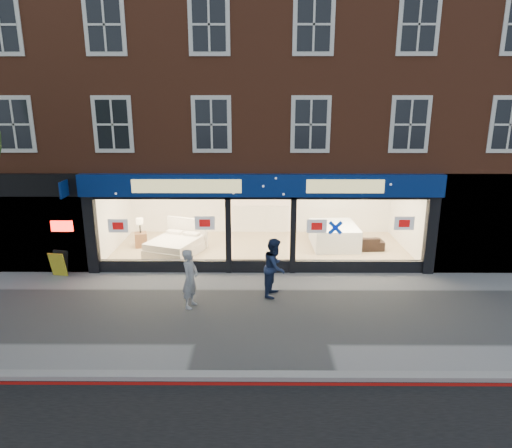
{
  "coord_description": "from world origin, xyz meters",
  "views": [
    {
      "loc": [
        -0.07,
        -11.1,
        5.6
      ],
      "look_at": [
        -0.15,
        2.5,
        1.81
      ],
      "focal_mm": 32.0,
      "sensor_mm": 36.0,
      "label": 1
    }
  ],
  "objects_px": {
    "display_bed": "(176,245)",
    "a_board": "(59,264)",
    "mattress_stack": "(334,235)",
    "sofa": "(359,243)",
    "pedestrian_grey": "(190,278)",
    "pedestrian_blue": "(275,267)"
  },
  "relations": [
    {
      "from": "sofa",
      "to": "pedestrian_grey",
      "type": "height_order",
      "value": "pedestrian_grey"
    },
    {
      "from": "mattress_stack",
      "to": "sofa",
      "type": "relative_size",
      "value": 1.23
    },
    {
      "from": "mattress_stack",
      "to": "sofa",
      "type": "distance_m",
      "value": 1.01
    },
    {
      "from": "a_board",
      "to": "pedestrian_blue",
      "type": "bearing_deg",
      "value": -1.2
    },
    {
      "from": "display_bed",
      "to": "sofa",
      "type": "distance_m",
      "value": 6.79
    },
    {
      "from": "sofa",
      "to": "pedestrian_blue",
      "type": "relative_size",
      "value": 1.01
    },
    {
      "from": "a_board",
      "to": "pedestrian_blue",
      "type": "relative_size",
      "value": 0.48
    },
    {
      "from": "sofa",
      "to": "pedestrian_blue",
      "type": "bearing_deg",
      "value": 45.84
    },
    {
      "from": "sofa",
      "to": "pedestrian_blue",
      "type": "distance_m",
      "value": 5.1
    },
    {
      "from": "display_bed",
      "to": "a_board",
      "type": "height_order",
      "value": "display_bed"
    },
    {
      "from": "mattress_stack",
      "to": "sofa",
      "type": "xyz_separation_m",
      "value": [
        0.89,
        -0.44,
        -0.16
      ]
    },
    {
      "from": "a_board",
      "to": "pedestrian_grey",
      "type": "bearing_deg",
      "value": -15.4
    },
    {
      "from": "mattress_stack",
      "to": "a_board",
      "type": "relative_size",
      "value": 2.6
    },
    {
      "from": "pedestrian_blue",
      "to": "pedestrian_grey",
      "type": "bearing_deg",
      "value": 124.89
    },
    {
      "from": "display_bed",
      "to": "pedestrian_grey",
      "type": "distance_m",
      "value": 4.37
    },
    {
      "from": "mattress_stack",
      "to": "pedestrian_grey",
      "type": "height_order",
      "value": "pedestrian_grey"
    },
    {
      "from": "sofa",
      "to": "pedestrian_grey",
      "type": "xyz_separation_m",
      "value": [
        -5.64,
        -4.65,
        0.47
      ]
    },
    {
      "from": "display_bed",
      "to": "pedestrian_blue",
      "type": "bearing_deg",
      "value": -23.8
    },
    {
      "from": "pedestrian_grey",
      "to": "pedestrian_blue",
      "type": "height_order",
      "value": "pedestrian_blue"
    },
    {
      "from": "mattress_stack",
      "to": "pedestrian_blue",
      "type": "xyz_separation_m",
      "value": [
        -2.41,
        -4.3,
        0.35
      ]
    },
    {
      "from": "display_bed",
      "to": "a_board",
      "type": "distance_m",
      "value": 3.97
    },
    {
      "from": "mattress_stack",
      "to": "pedestrian_blue",
      "type": "relative_size",
      "value": 1.24
    }
  ]
}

